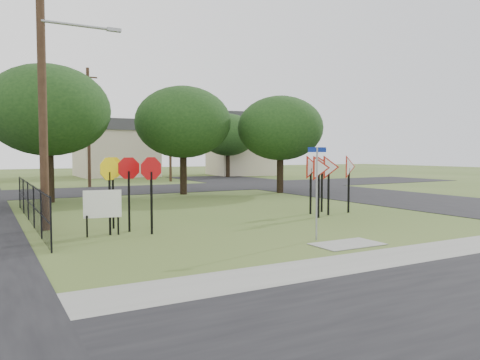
% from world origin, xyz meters
% --- Properties ---
extents(ground, '(140.00, 140.00, 0.00)m').
position_xyz_m(ground, '(0.00, 0.00, 0.00)').
color(ground, '#3E5620').
extents(sidewalk, '(30.00, 1.60, 0.02)m').
position_xyz_m(sidewalk, '(0.00, -4.20, 0.01)').
color(sidewalk, gray).
rests_on(sidewalk, ground).
extents(planting_strip, '(30.00, 0.80, 0.02)m').
position_xyz_m(planting_strip, '(0.00, -5.40, 0.01)').
color(planting_strip, '#3E5620').
rests_on(planting_strip, ground).
extents(street_right, '(8.00, 50.00, 0.02)m').
position_xyz_m(street_right, '(12.00, 10.00, 0.01)').
color(street_right, black).
rests_on(street_right, ground).
extents(street_far, '(60.00, 8.00, 0.02)m').
position_xyz_m(street_far, '(0.00, 20.00, 0.01)').
color(street_far, black).
rests_on(street_far, ground).
extents(curb_pad, '(2.00, 1.20, 0.02)m').
position_xyz_m(curb_pad, '(0.00, -2.40, 0.01)').
color(curb_pad, gray).
rests_on(curb_pad, ground).
extents(street_name_sign, '(0.56, 0.17, 2.81)m').
position_xyz_m(street_name_sign, '(-0.35, -1.41, 1.62)').
color(street_name_sign, '#92959A').
rests_on(street_name_sign, ground).
extents(stop_sign_cluster, '(2.35, 1.94, 2.51)m').
position_xyz_m(stop_sign_cluster, '(-4.80, 2.84, 1.86)').
color(stop_sign_cluster, black).
rests_on(stop_sign_cluster, ground).
extents(yield_sign_cluster, '(3.29, 1.69, 2.59)m').
position_xyz_m(yield_sign_cluster, '(3.72, 3.12, 1.90)').
color(yield_sign_cluster, black).
rests_on(yield_sign_cluster, ground).
extents(info_board, '(1.16, 0.19, 1.46)m').
position_xyz_m(info_board, '(-5.84, 2.42, 0.97)').
color(info_board, black).
rests_on(info_board, ground).
extents(utility_pole_main, '(3.55, 0.33, 10.00)m').
position_xyz_m(utility_pole_main, '(-7.24, 4.50, 5.21)').
color(utility_pole_main, '#452F20').
rests_on(utility_pole_main, ground).
extents(far_pole_a, '(1.40, 0.24, 9.00)m').
position_xyz_m(far_pole_a, '(-2.00, 24.00, 4.60)').
color(far_pole_a, '#452F20').
rests_on(far_pole_a, ground).
extents(far_pole_b, '(1.40, 0.24, 8.50)m').
position_xyz_m(far_pole_b, '(6.00, 28.00, 4.35)').
color(far_pole_b, '#452F20').
rests_on(far_pole_b, ground).
extents(fence_run, '(0.05, 11.55, 1.50)m').
position_xyz_m(fence_run, '(-7.60, 6.25, 0.78)').
color(fence_run, black).
rests_on(fence_run, ground).
extents(house_mid, '(8.40, 8.40, 6.20)m').
position_xyz_m(house_mid, '(4.00, 40.00, 3.15)').
color(house_mid, beige).
rests_on(house_mid, ground).
extents(house_right, '(8.30, 8.30, 7.20)m').
position_xyz_m(house_right, '(18.00, 36.00, 3.65)').
color(house_right, beige).
rests_on(house_right, ground).
extents(tree_near_left, '(6.40, 6.40, 7.27)m').
position_xyz_m(tree_near_left, '(-6.00, 14.00, 4.86)').
color(tree_near_left, black).
rests_on(tree_near_left, ground).
extents(tree_near_mid, '(6.00, 6.00, 6.80)m').
position_xyz_m(tree_near_mid, '(2.00, 15.00, 4.54)').
color(tree_near_mid, black).
rests_on(tree_near_mid, ground).
extents(tree_near_right, '(5.60, 5.60, 6.33)m').
position_xyz_m(tree_near_right, '(8.00, 13.00, 4.22)').
color(tree_near_right, black).
rests_on(tree_near_right, ground).
extents(tree_far_right, '(6.00, 6.00, 6.80)m').
position_xyz_m(tree_far_right, '(14.00, 32.00, 4.54)').
color(tree_far_right, black).
rests_on(tree_far_right, ground).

